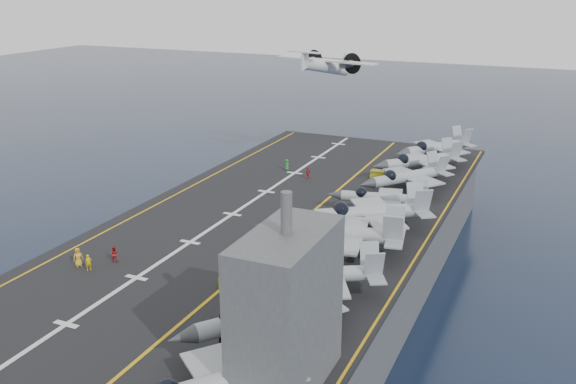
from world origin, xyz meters
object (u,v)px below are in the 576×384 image
at_px(fighter_jet_0, 213,383).
at_px(transport_plane, 326,67).
at_px(tow_cart_a, 231,281).
at_px(island_superstructure, 286,293).

xyz_separation_m(fighter_jet_0, transport_plane, (-27.30, 92.92, 8.78)).
distance_m(tow_cart_a, transport_plane, 78.65).
distance_m(fighter_jet_0, transport_plane, 97.24).
bearing_deg(island_superstructure, fighter_jet_0, -120.96).
distance_m(island_superstructure, transport_plane, 92.92).
bearing_deg(island_superstructure, tow_cart_a, 133.00).
height_order(fighter_jet_0, transport_plane, transport_plane).
bearing_deg(fighter_jet_0, tow_cart_a, 115.34).
bearing_deg(tow_cart_a, fighter_jet_0, -64.66).
xyz_separation_m(island_superstructure, tow_cart_a, (-11.34, 12.16, -6.87)).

